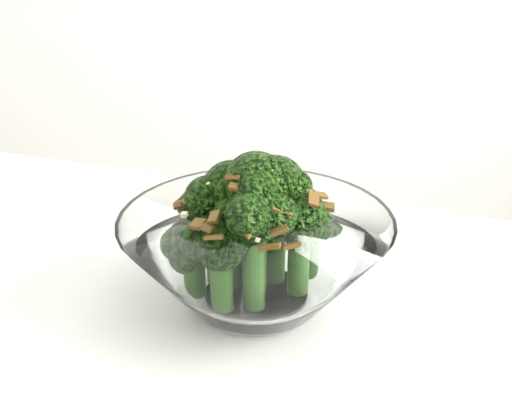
{
  "coord_description": "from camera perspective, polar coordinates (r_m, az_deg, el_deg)",
  "views": [
    {
      "loc": [
        0.15,
        -0.27,
        1.04
      ],
      "look_at": [
        0.13,
        0.15,
        0.85
      ],
      "focal_mm": 40.0,
      "sensor_mm": 36.0,
      "label": 1
    }
  ],
  "objects": [
    {
      "name": "broccoli_dish",
      "position": [
        0.48,
        -0.1,
        -4.38
      ],
      "size": [
        0.23,
        0.23,
        0.14
      ],
      "color": "white",
      "rests_on": "table"
    }
  ]
}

